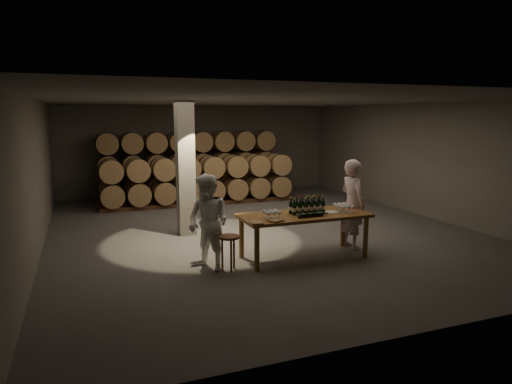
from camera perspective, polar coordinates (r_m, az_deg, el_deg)
name	(u,v)px	position (r m, az deg, el deg)	size (l,w,h in m)	color
room	(185,169)	(11.00, -8.83, 2.92)	(12.00, 12.00, 12.00)	#4E4B49
tasting_table	(304,219)	(9.20, 6.02, -3.38)	(2.60, 1.10, 0.90)	brown
barrel_stack_back	(190,163)	(16.16, -8.30, 3.56)	(6.26, 0.95, 2.31)	#55321D
barrel_stack_front	(200,179)	(14.85, -7.07, 1.63)	(6.26, 0.95, 1.57)	#55321D
bottle_cluster	(307,207)	(9.25, 6.40, -1.89)	(0.74, 0.24, 0.34)	black
lying_bottles	(311,215)	(8.91, 6.87, -2.84)	(0.65, 0.09, 0.09)	black
glass_cluster_left	(272,212)	(8.71, 1.98, -2.57)	(0.30, 0.30, 0.16)	silver
glass_cluster_right	(344,206)	(9.49, 10.93, -1.73)	(0.30, 0.41, 0.16)	silver
plate	(331,212)	(9.38, 9.38, -2.51)	(0.28, 0.28, 0.02)	white
notebook_near	(276,220)	(8.50, 2.50, -3.58)	(0.26, 0.21, 0.03)	brown
notebook_corner	(257,222)	(8.35, 0.07, -3.83)	(0.22, 0.27, 0.02)	brown
pen	(280,221)	(8.53, 3.06, -3.61)	(0.01, 0.01, 0.13)	black
stool	(229,242)	(8.48, -3.40, -6.27)	(0.39, 0.39, 0.66)	#55321D
person_man	(353,204)	(10.00, 11.98, -1.50)	(0.71, 0.46, 1.93)	beige
person_woman	(208,223)	(8.45, -5.98, -3.83)	(0.87, 0.68, 1.80)	white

